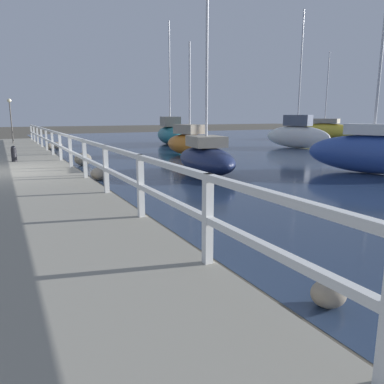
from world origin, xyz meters
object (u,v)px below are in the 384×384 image
(sailboat_blue, at_px, (372,151))
(sailboat_orange, at_px, (190,142))
(sailboat_teal, at_px, (170,133))
(sailboat_navy, at_px, (206,158))
(sailboat_white, at_px, (297,134))
(dock_lamp, at_px, (10,111))
(sailboat_yellow, at_px, (324,130))
(mooring_bollard, at_px, (14,154))

(sailboat_blue, xyz_separation_m, sailboat_orange, (-2.92, 8.25, -0.12))
(sailboat_teal, height_order, sailboat_navy, sailboat_teal)
(sailboat_navy, relative_size, sailboat_orange, 1.34)
(sailboat_navy, height_order, sailboat_blue, sailboat_blue)
(sailboat_navy, relative_size, sailboat_white, 0.91)
(dock_lamp, distance_m, sailboat_yellow, 24.36)
(sailboat_teal, height_order, sailboat_white, sailboat_teal)
(sailboat_blue, bearing_deg, sailboat_teal, 70.36)
(sailboat_navy, relative_size, sailboat_blue, 0.88)
(sailboat_yellow, height_order, sailboat_white, sailboat_white)
(dock_lamp, distance_m, sailboat_navy, 15.76)
(sailboat_yellow, xyz_separation_m, sailboat_orange, (-16.43, -6.88, -0.10))
(dock_lamp, relative_size, sailboat_blue, 0.33)
(sailboat_orange, bearing_deg, mooring_bollard, 179.63)
(sailboat_yellow, distance_m, sailboat_teal, 14.38)
(mooring_bollard, height_order, dock_lamp, dock_lamp)
(sailboat_teal, distance_m, sailboat_orange, 7.36)
(dock_lamp, height_order, sailboat_teal, sailboat_teal)
(sailboat_navy, distance_m, sailboat_blue, 5.76)
(sailboat_blue, distance_m, sailboat_white, 10.41)
(dock_lamp, height_order, sailboat_orange, sailboat_orange)
(mooring_bollard, xyz_separation_m, sailboat_white, (16.00, 2.30, 0.25))
(sailboat_orange, bearing_deg, sailboat_white, -3.73)
(sailboat_teal, relative_size, sailboat_blue, 0.97)
(sailboat_teal, xyz_separation_m, sailboat_blue, (0.87, -15.32, 0.00))
(sailboat_yellow, bearing_deg, sailboat_navy, -170.63)
(sailboat_navy, bearing_deg, mooring_bollard, 152.39)
(sailboat_yellow, distance_m, sailboat_orange, 17.81)
(dock_lamp, relative_size, sailboat_teal, 0.34)
(dock_lamp, bearing_deg, sailboat_blue, -58.04)
(sailboat_navy, bearing_deg, dock_lamp, 119.63)
(dock_lamp, height_order, sailboat_yellow, sailboat_yellow)
(dock_lamp, height_order, sailboat_navy, sailboat_navy)
(dock_lamp, xyz_separation_m, sailboat_navy, (5.53, -14.66, -1.66))
(sailboat_yellow, bearing_deg, mooring_bollard, 174.00)
(sailboat_blue, relative_size, sailboat_orange, 1.52)
(sailboat_yellow, bearing_deg, sailboat_teal, 154.58)
(sailboat_orange, bearing_deg, sailboat_navy, -121.69)
(dock_lamp, xyz_separation_m, sailboat_teal, (9.84, -1.85, -1.46))
(mooring_bollard, xyz_separation_m, sailboat_teal, (10.15, 8.47, 0.18))
(sailboat_yellow, bearing_deg, sailboat_white, -169.64)
(dock_lamp, bearing_deg, sailboat_orange, -48.88)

